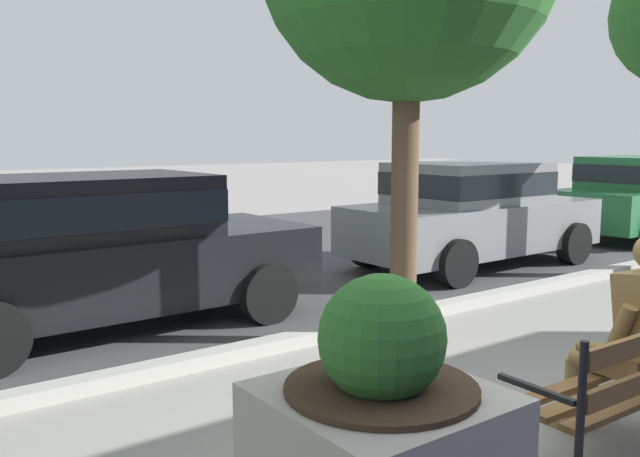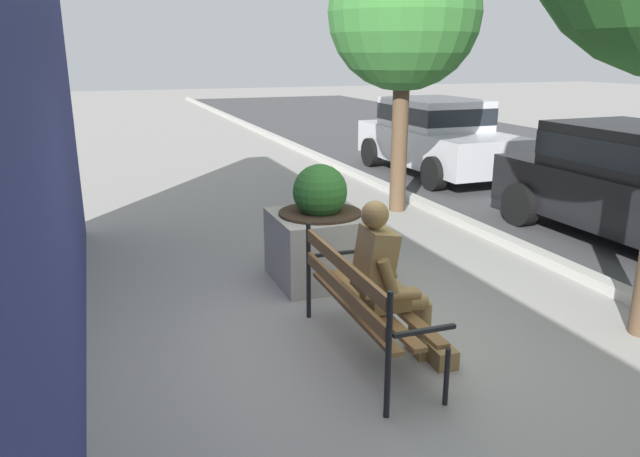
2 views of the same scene
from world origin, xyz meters
name	(u,v)px [view 1 (image 1 of 2)]	position (x,y,z in m)	size (l,w,h in m)	color
street_surface	(133,267)	(0.00, 7.50, 0.00)	(60.00, 9.00, 0.01)	#424244
curb_stone	(313,336)	(0.00, 2.90, 0.06)	(60.00, 0.20, 0.12)	#B2AFA8
bronze_statue_seated	(625,342)	(0.33, 0.03, 0.67)	(0.67, 0.76, 1.37)	olive
concrete_planter	(381,440)	(-1.60, 0.13, 0.53)	(1.01, 1.01, 1.32)	#A8A399
parked_car_black	(105,246)	(-1.39, 4.56, 0.84)	(4.12, 1.96, 1.56)	black
parked_car_grey	(471,211)	(4.12, 4.56, 0.84)	(4.12, 1.96, 1.56)	slate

